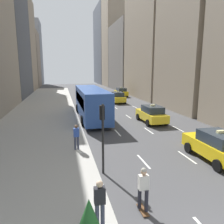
{
  "coord_description": "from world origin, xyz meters",
  "views": [
    {
      "loc": [
        -4.66,
        -3.16,
        5.24
      ],
      "look_at": [
        -0.44,
        15.08,
        1.6
      ],
      "focal_mm": 35.0,
      "sensor_mm": 36.0,
      "label": 1
    }
  ],
  "objects_px": {
    "pedestrian_mid_block": "(76,136)",
    "traffic_light_pole": "(103,127)",
    "taxi_third": "(152,114)",
    "taxi_lead": "(117,97)",
    "taxi_second": "(121,92)",
    "taxi_fourth": "(217,146)",
    "skateboarder": "(143,188)",
    "pedestrian_near_curb": "(100,202)",
    "city_bus": "(91,102)"
  },
  "relations": [
    {
      "from": "taxi_lead",
      "to": "taxi_second",
      "type": "bearing_deg",
      "value": 70.5
    },
    {
      "from": "city_bus",
      "to": "traffic_light_pole",
      "type": "bearing_deg",
      "value": -94.96
    },
    {
      "from": "city_bus",
      "to": "taxi_second",
      "type": "bearing_deg",
      "value": 65.08
    },
    {
      "from": "taxi_second",
      "to": "traffic_light_pole",
      "type": "relative_size",
      "value": 1.22
    },
    {
      "from": "pedestrian_mid_block",
      "to": "traffic_light_pole",
      "type": "xyz_separation_m",
      "value": [
        1.11,
        -3.26,
        1.34
      ]
    },
    {
      "from": "taxi_second",
      "to": "traffic_light_pole",
      "type": "distance_m",
      "value": 32.68
    },
    {
      "from": "skateboarder",
      "to": "taxi_second",
      "type": "bearing_deg",
      "value": 75.95
    },
    {
      "from": "taxi_lead",
      "to": "taxi_fourth",
      "type": "height_order",
      "value": "same"
    },
    {
      "from": "pedestrian_near_curb",
      "to": "pedestrian_mid_block",
      "type": "xyz_separation_m",
      "value": [
        -0.24,
        7.35,
        0.0
      ]
    },
    {
      "from": "taxi_second",
      "to": "skateboarder",
      "type": "distance_m",
      "value": 35.72
    },
    {
      "from": "taxi_lead",
      "to": "taxi_second",
      "type": "height_order",
      "value": "same"
    },
    {
      "from": "taxi_third",
      "to": "skateboarder",
      "type": "height_order",
      "value": "taxi_third"
    },
    {
      "from": "traffic_light_pole",
      "to": "taxi_third",
      "type": "bearing_deg",
      "value": 54.7
    },
    {
      "from": "pedestrian_near_curb",
      "to": "traffic_light_pole",
      "type": "height_order",
      "value": "traffic_light_pole"
    },
    {
      "from": "taxi_fourth",
      "to": "city_bus",
      "type": "relative_size",
      "value": 0.38
    },
    {
      "from": "taxi_fourth",
      "to": "pedestrian_near_curb",
      "type": "xyz_separation_m",
      "value": [
        -7.62,
        -4.12,
        0.19
      ]
    },
    {
      "from": "city_bus",
      "to": "pedestrian_mid_block",
      "type": "height_order",
      "value": "city_bus"
    },
    {
      "from": "pedestrian_near_curb",
      "to": "pedestrian_mid_block",
      "type": "relative_size",
      "value": 1.0
    },
    {
      "from": "taxi_lead",
      "to": "city_bus",
      "type": "bearing_deg",
      "value": -118.82
    },
    {
      "from": "taxi_third",
      "to": "taxi_fourth",
      "type": "distance_m",
      "value": 9.51
    },
    {
      "from": "traffic_light_pole",
      "to": "skateboarder",
      "type": "bearing_deg",
      "value": -75.74
    },
    {
      "from": "city_bus",
      "to": "pedestrian_mid_block",
      "type": "distance_m",
      "value": 10.13
    },
    {
      "from": "skateboarder",
      "to": "pedestrian_near_curb",
      "type": "distance_m",
      "value": 1.86
    },
    {
      "from": "taxi_third",
      "to": "pedestrian_near_curb",
      "type": "height_order",
      "value": "taxi_third"
    },
    {
      "from": "taxi_second",
      "to": "taxi_third",
      "type": "bearing_deg",
      "value": -97.36
    },
    {
      "from": "taxi_third",
      "to": "traffic_light_pole",
      "type": "xyz_separation_m",
      "value": [
        -6.75,
        -9.53,
        1.53
      ]
    },
    {
      "from": "taxi_fourth",
      "to": "pedestrian_mid_block",
      "type": "relative_size",
      "value": 2.67
    },
    {
      "from": "taxi_lead",
      "to": "skateboarder",
      "type": "relative_size",
      "value": 2.52
    },
    {
      "from": "traffic_light_pole",
      "to": "pedestrian_near_curb",
      "type": "bearing_deg",
      "value": -101.96
    },
    {
      "from": "skateboarder",
      "to": "pedestrian_mid_block",
      "type": "height_order",
      "value": "pedestrian_mid_block"
    },
    {
      "from": "city_bus",
      "to": "traffic_light_pole",
      "type": "distance_m",
      "value": 13.17
    },
    {
      "from": "taxi_second",
      "to": "taxi_fourth",
      "type": "bearing_deg",
      "value": -95.13
    },
    {
      "from": "taxi_second",
      "to": "city_bus",
      "type": "relative_size",
      "value": 0.38
    },
    {
      "from": "skateboarder",
      "to": "pedestrian_near_curb",
      "type": "xyz_separation_m",
      "value": [
        -1.74,
        -0.65,
        0.1
      ]
    },
    {
      "from": "pedestrian_mid_block",
      "to": "traffic_light_pole",
      "type": "relative_size",
      "value": 0.46
    },
    {
      "from": "city_bus",
      "to": "pedestrian_mid_block",
      "type": "relative_size",
      "value": 7.04
    },
    {
      "from": "taxi_second",
      "to": "taxi_third",
      "type": "relative_size",
      "value": 1.0
    },
    {
      "from": "taxi_second",
      "to": "pedestrian_mid_block",
      "type": "xyz_separation_m",
      "value": [
        -10.66,
        -27.96,
        0.19
      ]
    },
    {
      "from": "taxi_fourth",
      "to": "taxi_second",
      "type": "bearing_deg",
      "value": 84.87
    },
    {
      "from": "taxi_lead",
      "to": "skateboarder",
      "type": "bearing_deg",
      "value": -102.39
    },
    {
      "from": "taxi_lead",
      "to": "pedestrian_mid_block",
      "type": "distance_m",
      "value": 21.53
    },
    {
      "from": "taxi_second",
      "to": "pedestrian_mid_block",
      "type": "relative_size",
      "value": 2.67
    },
    {
      "from": "taxi_third",
      "to": "traffic_light_pole",
      "type": "bearing_deg",
      "value": -125.3
    },
    {
      "from": "taxi_second",
      "to": "taxi_third",
      "type": "height_order",
      "value": "same"
    },
    {
      "from": "taxi_fourth",
      "to": "traffic_light_pole",
      "type": "distance_m",
      "value": 6.92
    },
    {
      "from": "taxi_fourth",
      "to": "skateboarder",
      "type": "distance_m",
      "value": 6.82
    },
    {
      "from": "taxi_lead",
      "to": "taxi_second",
      "type": "relative_size",
      "value": 1.0
    },
    {
      "from": "taxi_second",
      "to": "traffic_light_pole",
      "type": "height_order",
      "value": "traffic_light_pole"
    },
    {
      "from": "pedestrian_near_curb",
      "to": "skateboarder",
      "type": "bearing_deg",
      "value": 20.54
    },
    {
      "from": "taxi_lead",
      "to": "taxi_fourth",
      "type": "xyz_separation_m",
      "value": [
        0.0,
        -23.28,
        0.0
      ]
    }
  ]
}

